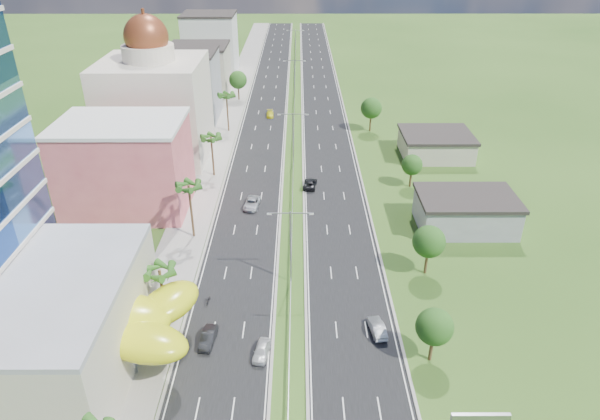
{
  "coord_description": "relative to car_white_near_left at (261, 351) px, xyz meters",
  "views": [
    {
      "loc": [
        1.09,
        -50.32,
        44.1
      ],
      "look_at": [
        1.27,
        17.84,
        7.0
      ],
      "focal_mm": 32.0,
      "sensor_mm": 36.0,
      "label": 1
    }
  ],
  "objects": [
    {
      "name": "midrise_beige",
      "position": [
        -23.8,
        106.34,
        5.78
      ],
      "size": [
        16.0,
        15.0,
        13.0
      ],
      "primitive_type": "cube",
      "color": "#B8AF97",
      "rests_on": "ground"
    },
    {
      "name": "median_guardrail",
      "position": [
        3.2,
        76.32,
        -0.1
      ],
      "size": [
        0.1,
        216.06,
        0.76
      ],
      "color": "gray",
      "rests_on": "ground"
    },
    {
      "name": "streetlight_median_d",
      "position": [
        3.2,
        99.34,
        6.03
      ],
      "size": [
        6.04,
        0.25,
        11.0
      ],
      "color": "gray",
      "rests_on": "ground"
    },
    {
      "name": "car_yellow_far_left",
      "position": [
        -2.99,
        84.96,
        -0.06
      ],
      "size": [
        1.93,
        4.37,
        1.25
      ],
      "primitive_type": "imported",
      "rotation": [
        0.0,
        0.0,
        0.04
      ],
      "color": "yellow",
      "rests_on": "road_left"
    },
    {
      "name": "palm_tree_c",
      "position": [
        -12.3,
        26.34,
        7.78
      ],
      "size": [
        3.6,
        3.6,
        9.6
      ],
      "color": "#47301C",
      "rests_on": "ground"
    },
    {
      "name": "leafy_tree_ra",
      "position": [
        19.2,
        -0.66,
        4.06
      ],
      "size": [
        4.2,
        4.2,
        6.9
      ],
      "color": "#47301C",
      "rests_on": "ground"
    },
    {
      "name": "shed_far",
      "position": [
        33.2,
        59.34,
        1.48
      ],
      "size": [
        14.0,
        12.0,
        4.4
      ],
      "primitive_type": "cube",
      "color": "#B8AF97",
      "rests_on": "ground"
    },
    {
      "name": "road_right",
      "position": [
        10.7,
        94.34,
        -0.7
      ],
      "size": [
        11.0,
        260.0,
        0.04
      ],
      "primitive_type": "cube",
      "color": "black",
      "rests_on": "ground"
    },
    {
      "name": "lime_canopy",
      "position": [
        -16.8,
        0.33,
        4.27
      ],
      "size": [
        18.0,
        15.0,
        7.4
      ],
      "color": "#C6CC13",
      "rests_on": "ground"
    },
    {
      "name": "palm_tree_e",
      "position": [
        -12.3,
        74.34,
        7.59
      ],
      "size": [
        3.6,
        3.6,
        9.4
      ],
      "color": "#47301C",
      "rests_on": "ground"
    },
    {
      "name": "streetlight_median_c",
      "position": [
        3.2,
        54.34,
        6.03
      ],
      "size": [
        6.04,
        0.25,
        11.0
      ],
      "color": "gray",
      "rests_on": "ground"
    },
    {
      "name": "car_white_near_left",
      "position": [
        0.0,
        0.0,
        0.0
      ],
      "size": [
        2.22,
        4.19,
        1.36
      ],
      "primitive_type": "imported",
      "rotation": [
        0.0,
        0.0,
        -0.16
      ],
      "color": "silver",
      "rests_on": "road_left"
    },
    {
      "name": "ground",
      "position": [
        3.2,
        4.34,
        -0.72
      ],
      "size": [
        500.0,
        500.0,
        0.0
      ],
      "primitive_type": "plane",
      "color": "#2D5119",
      "rests_on": "ground"
    },
    {
      "name": "streetlight_median_b",
      "position": [
        3.2,
        14.34,
        6.03
      ],
      "size": [
        6.04,
        0.25,
        11.0
      ],
      "color": "gray",
      "rests_on": "ground"
    },
    {
      "name": "streetlight_median_e",
      "position": [
        3.2,
        144.34,
        6.03
      ],
      "size": [
        6.04,
        0.25,
        11.0
      ],
      "color": "gray",
      "rests_on": "ground"
    },
    {
      "name": "shed_near",
      "position": [
        31.2,
        29.34,
        1.78
      ],
      "size": [
        15.0,
        10.0,
        5.0
      ],
      "primitive_type": "cube",
      "color": "gray",
      "rests_on": "ground"
    },
    {
      "name": "palm_tree_b",
      "position": [
        -12.3,
        6.34,
        6.34
      ],
      "size": [
        3.6,
        3.6,
        8.1
      ],
      "color": "#47301C",
      "rests_on": "ground"
    },
    {
      "name": "midrise_white",
      "position": [
        -23.8,
        129.34,
        8.28
      ],
      "size": [
        16.0,
        15.0,
        18.0
      ],
      "primitive_type": "cube",
      "color": "silver",
      "rests_on": "ground"
    },
    {
      "name": "palm_tree_d",
      "position": [
        -12.3,
        49.34,
        6.82
      ],
      "size": [
        3.6,
        3.6,
        8.6
      ],
      "color": "#47301C",
      "rests_on": "ground"
    },
    {
      "name": "leafy_tree_rc",
      "position": [
        25.2,
        44.34,
        3.65
      ],
      "size": [
        3.85,
        3.85,
        6.33
      ],
      "color": "#47301C",
      "rests_on": "ground"
    },
    {
      "name": "leafy_tree_rd",
      "position": [
        21.2,
        74.34,
        4.86
      ],
      "size": [
        4.9,
        4.9,
        8.05
      ],
      "color": "#47301C",
      "rests_on": "ground"
    },
    {
      "name": "midrise_grey",
      "position": [
        -23.8,
        84.34,
        7.28
      ],
      "size": [
        16.0,
        15.0,
        16.0
      ],
      "primitive_type": "cube",
      "color": "gray",
      "rests_on": "ground"
    },
    {
      "name": "motorcycle",
      "position": [
        -7.54,
        9.59,
        -0.07
      ],
      "size": [
        0.72,
        1.94,
        1.22
      ],
      "primitive_type": "imported",
      "rotation": [
        0.0,
        0.0,
        -0.08
      ],
      "color": "black",
      "rests_on": "road_left"
    },
    {
      "name": "pink_shophouse",
      "position": [
        -24.8,
        36.34,
        6.78
      ],
      "size": [
        20.0,
        15.0,
        15.0
      ],
      "primitive_type": "cube",
      "color": "#CB535E",
      "rests_on": "ground"
    },
    {
      "name": "car_silver_right",
      "position": [
        13.76,
        3.86,
        0.04
      ],
      "size": [
        2.13,
        4.54,
        1.44
      ],
      "primitive_type": "imported",
      "rotation": [
        0.0,
        0.0,
        3.28
      ],
      "color": "#9C9EA3",
      "rests_on": "road_right"
    },
    {
      "name": "car_silver_mid_left",
      "position": [
        -3.83,
        36.12,
        0.05
      ],
      "size": [
        3.02,
        5.48,
        1.45
      ],
      "primitive_type": "imported",
      "rotation": [
        0.0,
        0.0,
        -0.12
      ],
      "color": "#A7ABAF",
      "rests_on": "road_left"
    },
    {
      "name": "road_left",
      "position": [
        -4.3,
        94.34,
        -0.7
      ],
      "size": [
        11.0,
        260.0,
        0.04
      ],
      "primitive_type": "cube",
      "color": "black",
      "rests_on": "ground"
    },
    {
      "name": "domed_building",
      "position": [
        -24.8,
        59.34,
        10.63
      ],
      "size": [
        20.0,
        20.0,
        28.7
      ],
      "color": "beige",
      "rests_on": "ground"
    },
    {
      "name": "car_dark_far_right",
      "position": [
        6.4,
        44.07,
        0.01
      ],
      "size": [
        2.89,
        5.19,
        1.37
      ],
      "primitive_type": "imported",
      "rotation": [
        0.0,
        0.0,
        3.01
      ],
      "color": "black",
      "rests_on": "road_right"
    },
    {
      "name": "leafy_tree_rb",
      "position": [
        22.2,
        16.34,
        4.46
      ],
      "size": [
        4.55,
        4.55,
        7.47
      ],
      "color": "#47301C",
      "rests_on": "ground"
    },
    {
      "name": "car_dark_left",
      "position": [
        -6.42,
        2.18,
        0.03
      ],
      "size": [
        1.89,
        4.43,
        1.42
      ],
      "primitive_type": "imported",
      "rotation": [
        0.0,
        0.0,
        -0.09
      ],
      "color": "black",
      "rests_on": "road_left"
    },
    {
      "name": "sidewalk_left",
      "position": [
        -13.8,
        94.34,
        -0.66
      ],
      "size": [
        7.0,
        260.0,
        0.12
      ],
      "primitive_type": "cube",
      "color": "gray",
      "rests_on": "ground"
    },
    {
      "name": "leafy_tree_lfar",
      "position": [
        -12.3,
        99.34,
        4.86
      ],
      "size": [
        4.9,
        4.9,
        8.05
      ],
      "color": "#47301C",
      "rests_on": "ground"
    }
  ]
}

